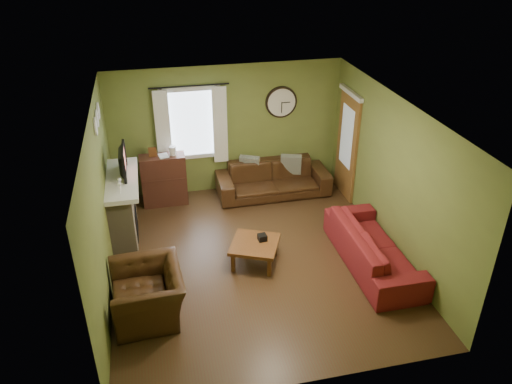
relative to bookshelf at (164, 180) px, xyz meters
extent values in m
cube|color=#422B18|center=(1.33, -2.23, -0.51)|extent=(4.60, 5.20, 0.00)
cube|color=white|center=(1.33, -2.23, 2.09)|extent=(4.60, 5.20, 0.00)
cube|color=olive|center=(-0.97, -2.23, 0.79)|extent=(0.00, 5.20, 2.60)
cube|color=olive|center=(3.63, -2.23, 0.79)|extent=(0.00, 5.20, 2.60)
cube|color=olive|center=(1.33, 0.37, 0.79)|extent=(4.60, 0.00, 2.60)
cube|color=olive|center=(1.33, -4.83, 0.79)|extent=(4.60, 0.00, 2.60)
cube|color=gray|center=(-0.77, -1.08, 0.04)|extent=(0.40, 1.40, 1.10)
cube|color=black|center=(-0.58, -1.08, -0.21)|extent=(0.04, 0.60, 0.55)
cube|color=white|center=(-0.74, -1.08, 0.63)|extent=(0.58, 1.60, 0.08)
imported|color=black|center=(-0.72, -0.93, 0.84)|extent=(0.08, 0.60, 0.35)
cube|color=#994C3F|center=(-0.64, -0.93, 0.90)|extent=(0.02, 0.62, 0.36)
cylinder|color=white|center=(-0.95, -1.43, 1.74)|extent=(0.28, 0.28, 0.03)
cylinder|color=white|center=(-0.95, -1.08, 1.74)|extent=(0.28, 0.28, 0.03)
cylinder|color=white|center=(-0.95, -0.73, 1.74)|extent=(0.28, 0.28, 0.03)
cylinder|color=black|center=(0.63, 0.25, 1.76)|extent=(0.03, 0.03, 1.50)
cube|color=white|center=(0.08, 0.25, 0.94)|extent=(0.28, 0.04, 1.55)
cube|color=white|center=(1.18, 0.25, 0.94)|extent=(0.28, 0.04, 1.55)
cube|color=brown|center=(3.60, -0.38, 0.54)|extent=(0.05, 0.90, 2.10)
imported|color=brown|center=(-0.06, -0.05, 0.45)|extent=(0.21, 0.27, 0.02)
imported|color=#382010|center=(2.18, -0.09, -0.18)|extent=(2.26, 0.89, 0.66)
cube|color=gray|center=(2.59, 0.06, 0.04)|extent=(0.44, 0.25, 0.42)
cube|color=gray|center=(1.76, 0.20, 0.04)|extent=(0.42, 0.28, 0.41)
imported|color=maroon|center=(3.17, -2.77, -0.18)|extent=(0.89, 2.27, 0.66)
imported|color=#382010|center=(-0.43, -3.17, -0.15)|extent=(1.04, 1.17, 0.72)
cube|color=black|center=(1.43, -2.27, -0.11)|extent=(0.15, 0.15, 0.10)
camera|label=1|loc=(-0.15, -8.82, 4.47)|focal=35.00mm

